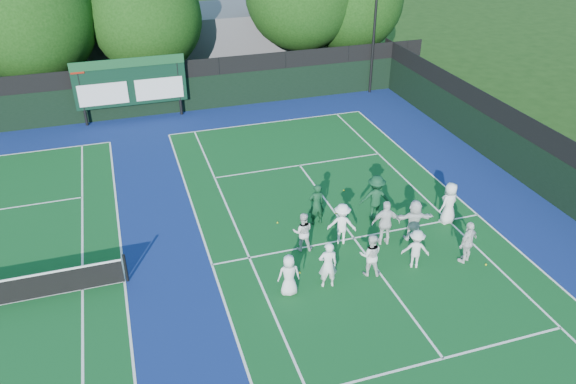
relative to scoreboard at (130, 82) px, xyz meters
name	(u,v)px	position (x,y,z in m)	size (l,w,h in m)	color
ground	(365,253)	(7.01, -15.59, -2.19)	(120.00, 120.00, 0.00)	#1A3B10
court_apron	(198,268)	(1.01, -14.59, -2.19)	(34.00, 32.00, 0.01)	navy
near_court	(354,238)	(7.01, -14.59, -2.18)	(11.05, 23.85, 0.01)	#104E1E
back_fence	(150,93)	(1.01, 0.41, -0.83)	(34.00, 0.08, 3.00)	black
divider_fence_right	(556,173)	(16.01, -14.59, -0.83)	(0.08, 32.00, 3.00)	black
scoreboard	(130,82)	(0.00, 0.00, 0.00)	(6.00, 0.21, 3.55)	black
clubhouse	(196,40)	(5.01, 8.41, -0.19)	(18.00, 6.00, 4.00)	#5D5D62
tree_b	(34,21)	(-4.58, 3.99, 2.71)	(7.21, 7.21, 8.70)	black
tree_c	(149,20)	(1.69, 3.99, 2.35)	(6.53, 6.53, 7.98)	black
tree_e	(353,2)	(14.74, 3.99, 2.61)	(6.73, 6.73, 8.34)	black
tennis_ball_0	(300,273)	(4.34, -16.00, -2.16)	(0.07, 0.07, 0.07)	yellow
tennis_ball_1	(336,213)	(7.02, -12.75, -2.16)	(0.07, 0.07, 0.07)	yellow
tennis_ball_2	(486,265)	(10.81, -17.58, -2.16)	(0.07, 0.07, 0.07)	yellow
tennis_ball_3	(277,223)	(4.54, -12.69, -2.16)	(0.07, 0.07, 0.07)	yellow
tennis_ball_4	(344,190)	(8.06, -11.10, -2.16)	(0.07, 0.07, 0.07)	yellow
player_front_0	(289,275)	(3.67, -16.88, -1.43)	(0.74, 0.48, 1.52)	white
player_front_1	(328,265)	(5.02, -16.90, -1.32)	(0.64, 0.42, 1.75)	white
player_front_2	(370,255)	(6.64, -16.73, -1.39)	(0.78, 0.61, 1.60)	white
player_front_3	(416,249)	(8.34, -16.83, -1.44)	(0.97, 0.56, 1.50)	silver
player_front_4	(468,242)	(10.22, -17.12, -1.36)	(0.97, 0.40, 1.66)	silver
player_back_0	(303,232)	(4.91, -14.64, -1.42)	(0.75, 0.58, 1.54)	silver
player_back_1	(342,224)	(6.44, -14.67, -1.36)	(1.07, 0.61, 1.66)	white
player_back_2	(386,223)	(7.95, -15.23, -1.28)	(1.07, 0.45, 1.82)	silver
player_back_3	(414,220)	(9.12, -15.27, -1.36)	(1.55, 0.49, 1.67)	white
player_back_4	(449,203)	(10.99, -14.66, -1.31)	(0.86, 0.56, 1.76)	white
coach_left	(316,204)	(6.00, -13.16, -1.31)	(0.65, 0.42, 1.77)	#0F3A1F
coach_right	(376,198)	(8.35, -13.52, -1.23)	(1.24, 0.72, 1.93)	#103A20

